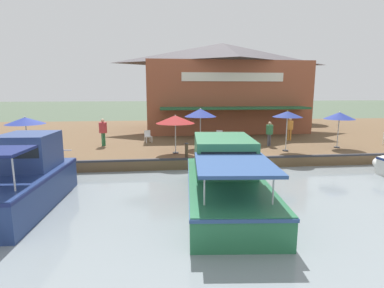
% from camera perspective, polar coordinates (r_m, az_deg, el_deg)
% --- Properties ---
extents(ground_plane, '(220.00, 220.00, 0.00)m').
position_cam_1_polar(ground_plane, '(16.47, 6.83, -4.94)').
color(ground_plane, '#4C5B47').
extents(quay_deck, '(22.00, 56.00, 0.60)m').
position_cam_1_polar(quay_deck, '(27.03, 1.62, 1.69)').
color(quay_deck, brown).
rests_on(quay_deck, ground).
extents(quay_edge_fender, '(0.20, 50.40, 0.10)m').
position_cam_1_polar(quay_edge_fender, '(16.41, 6.80, -2.66)').
color(quay_edge_fender, '#2D2D33').
rests_on(quay_edge_fender, quay_deck).
extents(waterfront_restaurant, '(10.61, 14.69, 8.03)m').
position_cam_1_polar(waterfront_restaurant, '(29.20, 5.75, 10.90)').
color(waterfront_restaurant, brown).
rests_on(waterfront_restaurant, quay_deck).
extents(patio_umbrella_mid_patio_right, '(2.27, 2.27, 2.28)m').
position_cam_1_polar(patio_umbrella_mid_patio_right, '(17.52, -3.20, 4.70)').
color(patio_umbrella_mid_patio_right, '#B7B7B7').
rests_on(patio_umbrella_mid_patio_right, quay_deck).
extents(patio_umbrella_far_corner, '(2.04, 2.04, 2.28)m').
position_cam_1_polar(patio_umbrella_far_corner, '(18.69, -29.18, 3.88)').
color(patio_umbrella_far_corner, '#B7B7B7').
rests_on(patio_umbrella_far_corner, quay_deck).
extents(patio_umbrella_mid_patio_left, '(1.77, 1.77, 2.49)m').
position_cam_1_polar(patio_umbrella_mid_patio_left, '(19.02, 17.72, 5.41)').
color(patio_umbrella_mid_patio_left, '#B7B7B7').
rests_on(patio_umbrella_mid_patio_left, quay_deck).
extents(patio_umbrella_by_entrance, '(1.91, 1.91, 2.35)m').
position_cam_1_polar(patio_umbrella_by_entrance, '(21.42, 26.28, 4.85)').
color(patio_umbrella_by_entrance, '#B7B7B7').
rests_on(patio_umbrella_by_entrance, quay_deck).
extents(patio_umbrella_near_quay_edge, '(2.06, 2.06, 2.55)m').
position_cam_1_polar(patio_umbrella_near_quay_edge, '(19.41, 1.61, 5.96)').
color(patio_umbrella_near_quay_edge, '#B7B7B7').
rests_on(patio_umbrella_near_quay_edge, quay_deck).
extents(cafe_chair_far_corner_seat, '(0.58, 0.58, 0.85)m').
position_cam_1_polar(cafe_chair_far_corner_seat, '(21.61, 5.18, 1.61)').
color(cafe_chair_far_corner_seat, white).
rests_on(cafe_chair_far_corner_seat, quay_deck).
extents(cafe_chair_beside_entrance, '(0.56, 0.56, 0.85)m').
position_cam_1_polar(cafe_chair_beside_entrance, '(21.76, -8.40, 1.60)').
color(cafe_chair_beside_entrance, white).
rests_on(cafe_chair_beside_entrance, quay_deck).
extents(cafe_chair_back_row_seat, '(0.55, 0.55, 0.85)m').
position_cam_1_polar(cafe_chair_back_row_seat, '(23.16, -25.57, 1.22)').
color(cafe_chair_back_row_seat, white).
rests_on(cafe_chair_back_row_seat, quay_deck).
extents(person_mid_patio, '(0.48, 0.48, 1.68)m').
position_cam_1_polar(person_mid_patio, '(23.43, 18.14, 3.23)').
color(person_mid_patio, orange).
rests_on(person_mid_patio, quay_deck).
extents(person_near_entrance, '(0.46, 0.46, 1.63)m').
position_cam_1_polar(person_near_entrance, '(20.67, 14.54, 2.44)').
color(person_near_entrance, '#4C4C56').
rests_on(person_near_entrance, quay_deck).
extents(person_at_quay_edge, '(0.52, 0.52, 1.83)m').
position_cam_1_polar(person_at_quay_edge, '(20.84, -16.60, 2.81)').
color(person_at_quay_edge, '#337547').
rests_on(person_at_quay_edge, quay_deck).
extents(motorboat_fourth_along, '(8.24, 3.43, 2.36)m').
position_cam_1_polar(motorboat_fourth_along, '(11.90, 6.08, -6.18)').
color(motorboat_fourth_along, '#287047').
rests_on(motorboat_fourth_along, river_water).
extents(motorboat_second_along, '(6.50, 2.53, 2.59)m').
position_cam_1_polar(motorboat_second_along, '(12.91, -28.69, -5.84)').
color(motorboat_second_along, navy).
rests_on(motorboat_second_along, river_water).
extents(mooring_post, '(0.22, 0.22, 0.88)m').
position_cam_1_polar(mooring_post, '(16.22, -1.05, -1.31)').
color(mooring_post, '#473323').
rests_on(mooring_post, quay_deck).
extents(tree_upstream_bank, '(4.22, 4.02, 6.98)m').
position_cam_1_polar(tree_upstream_bank, '(37.48, 19.12, 11.40)').
color(tree_upstream_bank, brown).
rests_on(tree_upstream_bank, quay_deck).
extents(tree_behind_restaurant, '(4.61, 4.39, 7.30)m').
position_cam_1_polar(tree_behind_restaurant, '(33.92, 6.37, 12.30)').
color(tree_behind_restaurant, brown).
rests_on(tree_behind_restaurant, quay_deck).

